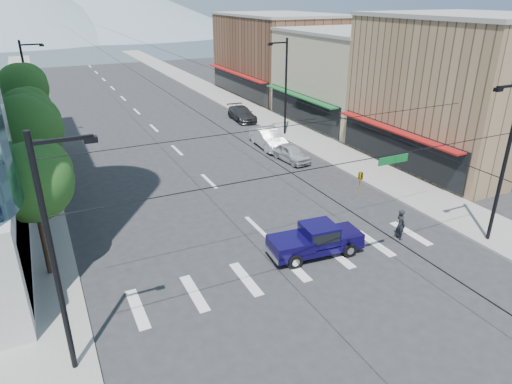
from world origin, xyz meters
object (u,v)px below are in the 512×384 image
Objects in this scene: pickup_truck at (315,239)px; pedestrian at (401,224)px; parked_car_far at (242,114)px; parked_car_near at (291,153)px; parked_car_mid at (268,138)px.

pedestrian is (5.18, -0.65, 0.00)m from pickup_truck.
pickup_truck reaches higher than parked_car_far.
pedestrian is at bearing -92.43° from parked_car_far.
pickup_truck is 1.04× the size of parked_car_far.
parked_car_far is at bearing 78.59° from pickup_truck.
pedestrian is 13.92m from parked_car_near.
parked_car_far is at bearing 76.94° from parked_car_near.
parked_car_far reaches higher than parked_car_near.
pickup_truck is 5.22m from pedestrian.
parked_car_near is 0.78× the size of parked_car_mid.
parked_car_far is (2.81, 27.58, -0.17)m from pedestrian.
pickup_truck is at bearing -120.62° from parked_car_near.
parked_car_mid is at bearing 3.92° from pedestrian.
pedestrian reaches higher than pickup_truck.
pickup_truck is at bearing -103.13° from parked_car_far.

